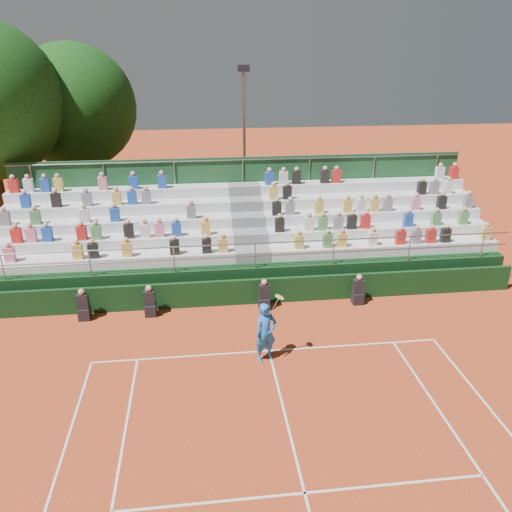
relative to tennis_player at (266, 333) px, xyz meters
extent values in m
plane|color=#B3411D|center=(0.17, 0.44, -0.96)|extent=(90.00, 90.00, 0.00)
cube|color=white|center=(0.17, 0.44, -0.96)|extent=(11.00, 0.06, 0.01)
cube|color=white|center=(0.17, -2.76, -0.96)|extent=(0.06, 6.40, 0.01)
cube|color=white|center=(0.17, -5.05, -0.96)|extent=(8.22, 0.06, 0.01)
cube|color=black|center=(0.17, 3.64, -0.46)|extent=(20.00, 0.15, 1.00)
cube|color=black|center=(-6.02, 3.19, -0.74)|extent=(0.40, 0.40, 0.44)
cube|color=black|center=(-6.02, 3.19, -0.26)|extent=(0.38, 0.25, 0.55)
sphere|color=tan|center=(-6.02, 3.19, 0.12)|extent=(0.22, 0.22, 0.22)
cube|color=black|center=(-3.72, 3.19, -0.74)|extent=(0.40, 0.40, 0.44)
cube|color=black|center=(-3.72, 3.19, -0.26)|extent=(0.38, 0.25, 0.55)
sphere|color=tan|center=(-3.72, 3.19, 0.12)|extent=(0.22, 0.22, 0.22)
cube|color=black|center=(0.38, 3.19, -0.74)|extent=(0.40, 0.40, 0.44)
cube|color=black|center=(0.38, 3.19, -0.26)|extent=(0.38, 0.25, 0.55)
sphere|color=tan|center=(0.38, 3.19, 0.12)|extent=(0.22, 0.22, 0.22)
cube|color=black|center=(3.92, 3.19, -0.74)|extent=(0.40, 0.40, 0.44)
cube|color=black|center=(3.92, 3.19, -0.26)|extent=(0.38, 0.25, 0.55)
sphere|color=tan|center=(3.92, 3.19, 0.12)|extent=(0.22, 0.22, 0.22)
cube|color=black|center=(0.17, 6.74, -0.36)|extent=(20.00, 5.20, 1.20)
cube|color=silver|center=(-5.18, 5.07, 0.45)|extent=(9.30, 0.85, 0.42)
cube|color=silver|center=(5.52, 5.07, 0.45)|extent=(9.30, 0.85, 0.42)
cube|color=slate|center=(0.17, 5.07, 0.45)|extent=(1.40, 0.85, 0.42)
cube|color=silver|center=(-5.18, 5.92, 0.87)|extent=(9.30, 0.85, 0.42)
cube|color=silver|center=(5.52, 5.92, 0.87)|extent=(9.30, 0.85, 0.42)
cube|color=slate|center=(0.17, 5.92, 0.87)|extent=(1.40, 0.85, 0.42)
cube|color=silver|center=(-5.18, 6.77, 1.29)|extent=(9.30, 0.85, 0.42)
cube|color=silver|center=(5.52, 6.77, 1.29)|extent=(9.30, 0.85, 0.42)
cube|color=slate|center=(0.17, 6.77, 1.29)|extent=(1.40, 0.85, 0.42)
cube|color=silver|center=(-5.18, 7.62, 1.71)|extent=(9.30, 0.85, 0.42)
cube|color=silver|center=(5.52, 7.62, 1.71)|extent=(9.30, 0.85, 0.42)
cube|color=slate|center=(0.17, 7.62, 1.71)|extent=(1.40, 0.85, 0.42)
cube|color=silver|center=(-5.18, 8.47, 2.13)|extent=(9.30, 0.85, 0.42)
cube|color=silver|center=(5.52, 8.47, 2.13)|extent=(9.30, 0.85, 0.42)
cube|color=slate|center=(0.17, 8.47, 2.13)|extent=(1.40, 0.85, 0.42)
cube|color=#1B4825|center=(0.17, 8.99, 1.24)|extent=(20.00, 0.12, 4.40)
cylinder|color=gray|center=(0.17, 4.19, 1.24)|extent=(20.00, 0.05, 0.05)
cylinder|color=gray|center=(0.17, 8.89, 3.34)|extent=(20.00, 0.05, 0.05)
cube|color=pink|center=(-8.79, 4.92, 0.94)|extent=(0.36, 0.24, 0.56)
cube|color=gold|center=(-6.38, 4.92, 0.94)|extent=(0.36, 0.24, 0.56)
cube|color=black|center=(-5.82, 4.92, 0.94)|extent=(0.36, 0.24, 0.56)
cube|color=gold|center=(-4.59, 4.92, 0.94)|extent=(0.36, 0.24, 0.56)
cube|color=black|center=(-2.82, 4.92, 0.94)|extent=(0.36, 0.24, 0.56)
cube|color=black|center=(-1.61, 4.92, 0.94)|extent=(0.36, 0.24, 0.56)
cube|color=gold|center=(-0.99, 4.92, 0.94)|extent=(0.36, 0.24, 0.56)
cube|color=red|center=(-8.74, 5.77, 1.36)|extent=(0.36, 0.24, 0.56)
cube|color=pink|center=(-8.20, 5.77, 1.36)|extent=(0.36, 0.24, 0.56)
cube|color=#1E4CB2|center=(-7.62, 5.77, 1.36)|extent=(0.36, 0.24, 0.56)
cube|color=red|center=(-6.34, 5.77, 1.36)|extent=(0.36, 0.24, 0.56)
cube|color=#4C8C4C|center=(-5.80, 5.77, 1.36)|extent=(0.36, 0.24, 0.56)
cube|color=black|center=(-4.58, 5.77, 1.36)|extent=(0.36, 0.24, 0.56)
cube|color=silver|center=(-3.96, 5.77, 1.36)|extent=(0.36, 0.24, 0.56)
cube|color=pink|center=(-3.40, 5.77, 1.36)|extent=(0.36, 0.24, 0.56)
cube|color=#1E4CB2|center=(-2.75, 5.77, 1.36)|extent=(0.36, 0.24, 0.56)
cube|color=gold|center=(-1.61, 5.77, 1.36)|extent=(0.36, 0.24, 0.56)
cube|color=slate|center=(-9.35, 6.62, 1.78)|extent=(0.36, 0.24, 0.56)
cube|color=#4C8C4C|center=(-8.21, 6.62, 1.78)|extent=(0.36, 0.24, 0.56)
cube|color=silver|center=(-6.35, 6.62, 1.78)|extent=(0.36, 0.24, 0.56)
cube|color=#1E4CB2|center=(-5.17, 6.62, 1.78)|extent=(0.36, 0.24, 0.56)
cube|color=slate|center=(-2.15, 6.62, 1.78)|extent=(0.36, 0.24, 0.56)
cube|color=#1E4CB2|center=(-8.75, 7.47, 2.20)|extent=(0.36, 0.24, 0.56)
cube|color=black|center=(-7.57, 7.47, 2.20)|extent=(0.36, 0.24, 0.56)
cube|color=slate|center=(-6.37, 7.47, 2.20)|extent=(0.36, 0.24, 0.56)
cube|color=gold|center=(-5.17, 7.47, 2.20)|extent=(0.36, 0.24, 0.56)
cube|color=#1E4CB2|center=(-4.55, 7.47, 2.20)|extent=(0.36, 0.24, 0.56)
cube|color=slate|center=(-3.98, 7.47, 2.20)|extent=(0.36, 0.24, 0.56)
cube|color=red|center=(-9.40, 8.32, 2.62)|extent=(0.36, 0.24, 0.56)
cube|color=silver|center=(-8.81, 8.32, 2.62)|extent=(0.36, 0.24, 0.56)
cube|color=#1E4CB2|center=(-8.14, 8.32, 2.62)|extent=(0.36, 0.24, 0.56)
cube|color=gold|center=(-7.62, 8.32, 2.62)|extent=(0.36, 0.24, 0.56)
cube|color=pink|center=(-5.81, 8.32, 2.62)|extent=(0.36, 0.24, 0.56)
cube|color=#1E4CB2|center=(-4.54, 8.32, 2.62)|extent=(0.36, 0.24, 0.56)
cube|color=#1E4CB2|center=(-3.35, 8.32, 2.62)|extent=(0.36, 0.24, 0.56)
cube|color=gold|center=(1.97, 4.92, 0.94)|extent=(0.36, 0.24, 0.56)
cube|color=#4C8C4C|center=(3.11, 4.92, 0.94)|extent=(0.36, 0.24, 0.56)
cube|color=gold|center=(3.68, 4.92, 0.94)|extent=(0.36, 0.24, 0.56)
cube|color=silver|center=(4.93, 4.92, 0.94)|extent=(0.36, 0.24, 0.56)
cube|color=red|center=(6.08, 4.92, 0.94)|extent=(0.36, 0.24, 0.56)
cube|color=slate|center=(6.73, 4.92, 0.94)|extent=(0.36, 0.24, 0.56)
cube|color=red|center=(7.35, 4.92, 0.94)|extent=(0.36, 0.24, 0.56)
cube|color=black|center=(7.97, 4.92, 0.94)|extent=(0.36, 0.24, 0.56)
cube|color=gold|center=(9.68, 4.92, 0.94)|extent=(0.36, 0.24, 0.56)
cube|color=black|center=(1.34, 5.77, 1.36)|extent=(0.36, 0.24, 0.56)
cube|color=silver|center=(2.52, 5.77, 1.36)|extent=(0.36, 0.24, 0.56)
cube|color=#4C8C4C|center=(3.10, 5.77, 1.36)|extent=(0.36, 0.24, 0.56)
cube|color=slate|center=(3.75, 5.77, 1.36)|extent=(0.36, 0.24, 0.56)
cube|color=black|center=(4.31, 5.77, 1.36)|extent=(0.36, 0.24, 0.56)
cube|color=red|center=(4.88, 5.77, 1.36)|extent=(0.36, 0.24, 0.56)
cube|color=#1E4CB2|center=(6.69, 5.77, 1.36)|extent=(0.36, 0.24, 0.56)
cube|color=#4C8C4C|center=(7.90, 5.77, 1.36)|extent=(0.36, 0.24, 0.56)
cube|color=#4C8C4C|center=(9.10, 5.77, 1.36)|extent=(0.36, 0.24, 0.56)
cube|color=black|center=(1.35, 6.62, 1.78)|extent=(0.36, 0.24, 0.56)
cube|color=slate|center=(1.91, 6.62, 1.78)|extent=(0.36, 0.24, 0.56)
cube|color=gold|center=(3.12, 6.62, 1.78)|extent=(0.36, 0.24, 0.56)
cube|color=gold|center=(4.35, 6.62, 1.78)|extent=(0.36, 0.24, 0.56)
cube|color=silver|center=(4.92, 6.62, 1.78)|extent=(0.36, 0.24, 0.56)
cube|color=gold|center=(5.52, 6.62, 1.78)|extent=(0.36, 0.24, 0.56)
cube|color=slate|center=(6.09, 6.62, 1.78)|extent=(0.36, 0.24, 0.56)
cube|color=pink|center=(7.33, 6.62, 1.78)|extent=(0.36, 0.24, 0.56)
cube|color=black|center=(8.49, 6.62, 1.78)|extent=(0.36, 0.24, 0.56)
cube|color=slate|center=(9.69, 6.62, 1.78)|extent=(0.36, 0.24, 0.56)
cube|color=gold|center=(1.34, 7.47, 2.20)|extent=(0.36, 0.24, 0.56)
cube|color=black|center=(1.93, 7.47, 2.20)|extent=(0.36, 0.24, 0.56)
cube|color=black|center=(7.92, 7.47, 2.20)|extent=(0.36, 0.24, 0.56)
cube|color=slate|center=(8.50, 7.47, 2.20)|extent=(0.36, 0.24, 0.56)
cube|color=silver|center=(9.13, 7.47, 2.20)|extent=(0.36, 0.24, 0.56)
cube|color=#1E4CB2|center=(1.28, 8.32, 2.62)|extent=(0.36, 0.24, 0.56)
cube|color=silver|center=(1.90, 8.32, 2.62)|extent=(0.36, 0.24, 0.56)
cube|color=black|center=(2.48, 8.32, 2.62)|extent=(0.36, 0.24, 0.56)
cube|color=black|center=(3.75, 8.32, 2.62)|extent=(0.36, 0.24, 0.56)
cube|color=red|center=(4.27, 8.32, 2.62)|extent=(0.36, 0.24, 0.56)
cube|color=silver|center=(9.09, 8.32, 2.62)|extent=(0.36, 0.24, 0.56)
cube|color=red|center=(9.76, 8.32, 2.62)|extent=(0.36, 0.24, 0.56)
imported|color=blue|center=(0.00, 0.00, 0.00)|extent=(0.81, 0.67, 1.92)
cylinder|color=gray|center=(0.25, 0.00, 0.89)|extent=(0.26, 0.03, 0.51)
cylinder|color=#E5D866|center=(0.40, 0.00, 1.19)|extent=(0.26, 0.28, 0.14)
cylinder|color=#382414|center=(-11.21, 11.41, 0.97)|extent=(0.50, 0.50, 3.86)
cylinder|color=#382414|center=(-7.96, 14.58, 0.78)|extent=(0.50, 0.50, 3.49)
sphere|color=#0F340E|center=(-7.96, 14.58, 5.05)|extent=(6.29, 6.29, 6.29)
cylinder|color=gray|center=(0.73, 14.00, 2.87)|extent=(0.16, 0.16, 7.67)
cube|color=black|center=(0.73, 14.00, 6.88)|extent=(0.60, 0.25, 0.35)
camera|label=1|loc=(-1.82, -12.80, 8.04)|focal=35.00mm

